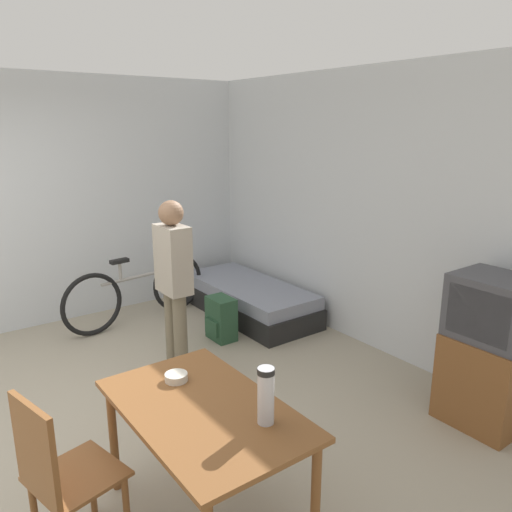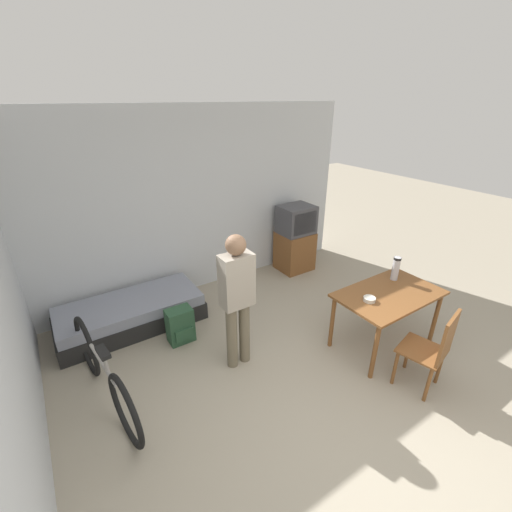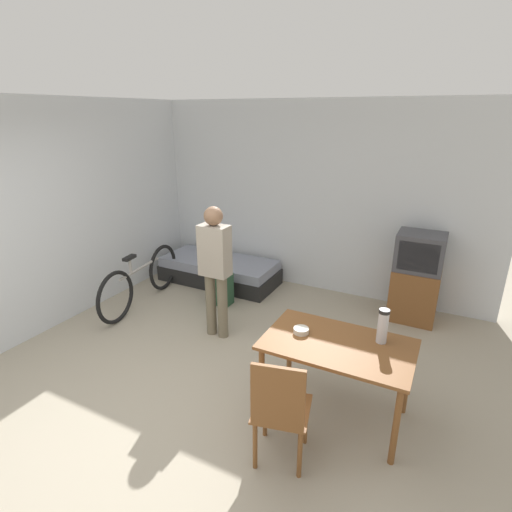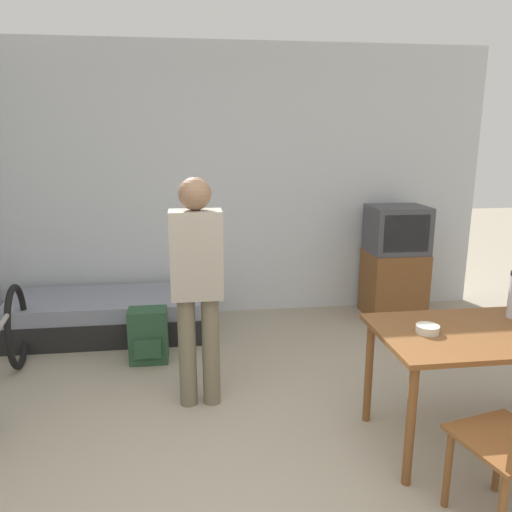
{
  "view_description": "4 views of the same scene",
  "coord_description": "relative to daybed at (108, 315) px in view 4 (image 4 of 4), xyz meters",
  "views": [
    {
      "loc": [
        3.39,
        -0.46,
        2.18
      ],
      "look_at": [
        0.13,
        1.95,
        1.1
      ],
      "focal_mm": 35.0,
      "sensor_mm": 36.0,
      "label": 1
    },
    {
      "loc": [
        -1.79,
        -1.27,
        2.77
      ],
      "look_at": [
        0.26,
        1.87,
        1.01
      ],
      "focal_mm": 24.0,
      "sensor_mm": 36.0,
      "label": 2
    },
    {
      "loc": [
        2.03,
        -2.14,
        2.52
      ],
      "look_at": [
        0.07,
        1.69,
        0.97
      ],
      "focal_mm": 28.0,
      "sensor_mm": 36.0,
      "label": 3
    },
    {
      "loc": [
        -0.32,
        -1.79,
        1.83
      ],
      "look_at": [
        0.15,
        1.75,
        0.96
      ],
      "focal_mm": 35.0,
      "sensor_mm": 36.0,
      "label": 4
    }
  ],
  "objects": [
    {
      "name": "wall_back",
      "position": [
        1.12,
        0.51,
        1.17
      ],
      "size": [
        5.42,
        0.06,
        2.7
      ],
      "color": "silver",
      "rests_on": "ground_plane"
    },
    {
      "name": "daybed",
      "position": [
        0.0,
        0.0,
        0.0
      ],
      "size": [
        1.82,
        0.79,
        0.37
      ],
      "color": "black",
      "rests_on": "ground_plane"
    },
    {
      "name": "tv",
      "position": [
        2.84,
        0.13,
        0.38
      ],
      "size": [
        0.56,
        0.5,
        1.14
      ],
      "color": "brown",
      "rests_on": "ground_plane"
    },
    {
      "name": "dining_table",
      "position": [
        2.45,
        -2.04,
        0.45
      ],
      "size": [
        1.22,
        0.74,
        0.72
      ],
      "color": "brown",
      "rests_on": "ground_plane"
    },
    {
      "name": "bicycle",
      "position": [
        -0.54,
        -1.14,
        0.17
      ],
      "size": [
        0.27,
        1.76,
        0.77
      ],
      "color": "black",
      "rests_on": "ground_plane"
    },
    {
      "name": "person_standing",
      "position": [
        0.83,
        -1.37,
        0.72
      ],
      "size": [
        0.34,
        0.21,
        1.57
      ],
      "color": "#6B604C",
      "rests_on": "ground_plane"
    },
    {
      "name": "mate_bowl",
      "position": [
        2.12,
        -2.03,
        0.56
      ],
      "size": [
        0.13,
        0.13,
        0.05
      ],
      "color": "beige",
      "rests_on": "dining_table"
    },
    {
      "name": "backpack",
      "position": [
        0.42,
        -0.65,
        0.04
      ],
      "size": [
        0.31,
        0.24,
        0.45
      ],
      "color": "#284C33",
      "rests_on": "ground_plane"
    }
  ]
}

